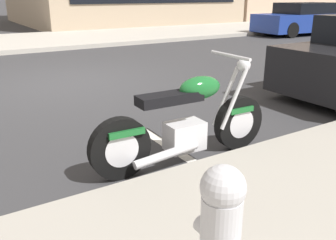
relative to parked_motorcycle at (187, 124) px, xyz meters
name	(u,v)px	position (x,y,z in m)	size (l,w,h in m)	color
ground_plane	(69,83)	(0.04, 4.23, -0.42)	(260.00, 260.00, 0.00)	#333335
sidewalk_far_curb	(255,27)	(12.04, 11.14, -0.35)	(120.00, 5.00, 0.14)	#ADA89E
parking_stall_stripe	(169,147)	(0.04, 0.41, -0.42)	(0.12, 2.20, 0.01)	silver
parked_motorcycle	(187,124)	(0.00, 0.00, 0.00)	(2.08, 0.62, 1.11)	black
car_opposite_curb	(305,19)	(11.80, 7.90, 0.23)	(4.78, 2.01, 1.34)	navy
fire_hydrant	(221,226)	(-0.94, -1.67, 0.12)	(0.24, 0.36, 0.75)	#B7B7BC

